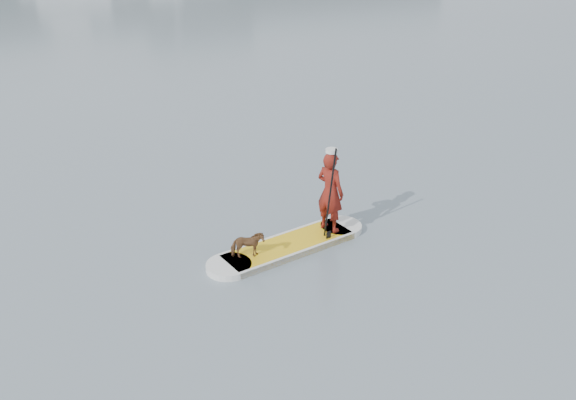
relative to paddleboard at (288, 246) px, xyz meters
name	(u,v)px	position (x,y,z in m)	size (l,w,h in m)	color
ground	(268,294)	(-0.95, -1.15, -0.06)	(140.00, 140.00, 0.00)	slate
paddleboard	(288,246)	(0.00, 0.00, 0.00)	(3.28, 1.14, 0.12)	yellow
paddler	(330,192)	(0.95, 0.13, 0.84)	(0.57, 0.37, 1.57)	maroon
white_cap	(332,151)	(0.95, 0.13, 1.66)	(0.22, 0.22, 0.07)	silver
dog	(247,245)	(-0.85, -0.12, 0.30)	(0.26, 0.58, 0.49)	brown
paddle	(330,205)	(0.76, -0.17, 0.74)	(0.10, 0.30, 2.00)	black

